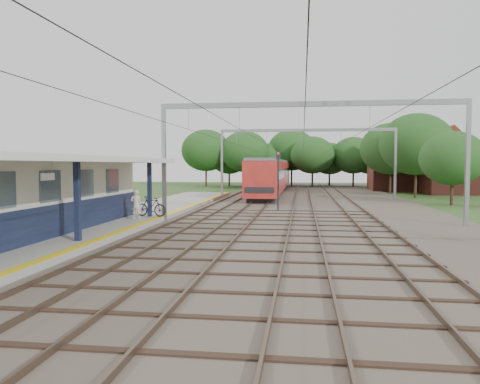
{
  "coord_description": "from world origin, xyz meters",
  "views": [
    {
      "loc": [
        3.14,
        -11.8,
        3.43
      ],
      "look_at": [
        -1.05,
        19.36,
        1.6
      ],
      "focal_mm": 35.0,
      "sensor_mm": 36.0,
      "label": 1
    }
  ],
  "objects_px": {
    "person": "(136,204)",
    "signal_post": "(278,174)",
    "train": "(273,175)",
    "bicycle": "(151,206)"
  },
  "relations": [
    {
      "from": "person",
      "to": "bicycle",
      "type": "distance_m",
      "value": 1.44
    },
    {
      "from": "person",
      "to": "train",
      "type": "xyz_separation_m",
      "value": [
        5.74,
        32.51,
        1.0
      ]
    },
    {
      "from": "person",
      "to": "bicycle",
      "type": "height_order",
      "value": "person"
    },
    {
      "from": "person",
      "to": "bicycle",
      "type": "bearing_deg",
      "value": -117.65
    },
    {
      "from": "bicycle",
      "to": "signal_post",
      "type": "xyz_separation_m",
      "value": [
        7.18,
        7.6,
        1.83
      ]
    },
    {
      "from": "person",
      "to": "train",
      "type": "bearing_deg",
      "value": -111.01
    },
    {
      "from": "person",
      "to": "signal_post",
      "type": "distance_m",
      "value": 11.85
    },
    {
      "from": "person",
      "to": "train",
      "type": "relative_size",
      "value": 0.04
    },
    {
      "from": "person",
      "to": "signal_post",
      "type": "xyz_separation_m",
      "value": [
        7.59,
        8.96,
        1.59
      ]
    },
    {
      "from": "train",
      "to": "bicycle",
      "type": "bearing_deg",
      "value": -99.72
    }
  ]
}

